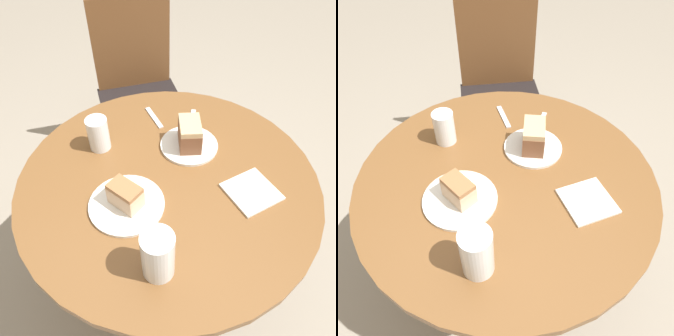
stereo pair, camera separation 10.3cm
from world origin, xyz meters
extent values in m
plane|color=gray|center=(0.00, 0.00, 0.00)|extent=(8.00, 8.00, 0.00)
cylinder|color=brown|center=(0.00, 0.00, 0.01)|extent=(0.49, 0.49, 0.03)
cylinder|color=brown|center=(0.00, 0.00, 0.37)|extent=(0.11, 0.11, 0.69)
cylinder|color=brown|center=(0.00, 0.00, 0.73)|extent=(0.97, 0.97, 0.03)
cylinder|color=brown|center=(-0.15, 0.59, 0.21)|extent=(0.04, 0.04, 0.42)
cylinder|color=brown|center=(0.26, 0.62, 0.21)|extent=(0.04, 0.04, 0.42)
cylinder|color=brown|center=(-0.18, 1.01, 0.21)|extent=(0.04, 0.04, 0.42)
cylinder|color=brown|center=(0.23, 1.04, 0.21)|extent=(0.04, 0.04, 0.42)
cube|color=black|center=(0.04, 0.81, 0.43)|extent=(0.48, 0.49, 0.03)
cube|color=brown|center=(0.03, 1.04, 0.69)|extent=(0.43, 0.05, 0.50)
cylinder|color=silver|center=(0.10, 0.12, 0.75)|extent=(0.20, 0.20, 0.01)
cylinder|color=silver|center=(-0.15, -0.09, 0.75)|extent=(0.23, 0.23, 0.01)
cube|color=brown|center=(0.10, 0.12, 0.79)|extent=(0.09, 0.12, 0.08)
cube|color=tan|center=(0.10, 0.12, 0.84)|extent=(0.09, 0.12, 0.02)
cube|color=beige|center=(-0.15, -0.09, 0.79)|extent=(0.11, 0.11, 0.06)
cube|color=#9E6B42|center=(-0.15, -0.09, 0.82)|extent=(0.11, 0.11, 0.02)
cylinder|color=silver|center=(-0.09, -0.31, 0.79)|extent=(0.07, 0.07, 0.09)
cylinder|color=white|center=(-0.09, -0.31, 0.82)|extent=(0.08, 0.08, 0.15)
cylinder|color=silver|center=(-0.20, 0.19, 0.79)|extent=(0.06, 0.06, 0.09)
cylinder|color=white|center=(-0.20, 0.19, 0.81)|extent=(0.07, 0.07, 0.12)
cube|color=silver|center=(0.24, -0.12, 0.75)|extent=(0.18, 0.18, 0.01)
cube|color=silver|center=(0.14, 0.24, 0.75)|extent=(0.08, 0.16, 0.00)
cube|color=silver|center=(0.01, 0.31, 0.75)|extent=(0.05, 0.14, 0.00)
camera|label=1|loc=(-0.15, -0.69, 1.54)|focal=35.00mm
camera|label=2|loc=(-0.05, -0.70, 1.54)|focal=35.00mm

